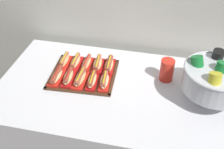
{
  "coord_description": "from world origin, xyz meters",
  "views": [
    {
      "loc": [
        0.21,
        -1.28,
        1.89
      ],
      "look_at": [
        -0.08,
        0.0,
        0.87
      ],
      "focal_mm": 45.86,
      "sensor_mm": 36.0,
      "label": 1
    }
  ],
  "objects_px": {
    "hot_dog_2": "(80,78)",
    "hot_dog_4": "(104,81)",
    "buffet_table": "(123,130)",
    "hot_dog_3": "(92,80)",
    "hot_dog_0": "(57,76)",
    "hot_dog_7": "(86,63)",
    "hot_dog_1": "(68,77)",
    "hot_dog_9": "(109,65)",
    "serving_tray": "(84,74)",
    "hot_dog_8": "(98,64)",
    "hot_dog_5": "(64,61)",
    "punch_bowl": "(215,78)",
    "cup_stack": "(167,70)",
    "hot_dog_6": "(75,62)"
  },
  "relations": [
    {
      "from": "hot_dog_0",
      "to": "hot_dog_9",
      "type": "distance_m",
      "value": 0.34
    },
    {
      "from": "hot_dog_4",
      "to": "hot_dog_8",
      "type": "bearing_deg",
      "value": 117.9
    },
    {
      "from": "hot_dog_2",
      "to": "hot_dog_9",
      "type": "relative_size",
      "value": 0.95
    },
    {
      "from": "buffet_table",
      "to": "hot_dog_1",
      "type": "bearing_deg",
      "value": -179.11
    },
    {
      "from": "hot_dog_1",
      "to": "hot_dog_6",
      "type": "xyz_separation_m",
      "value": [
        -0.01,
        0.16,
        -0.0
      ]
    },
    {
      "from": "buffet_table",
      "to": "hot_dog_8",
      "type": "relative_size",
      "value": 9.18
    },
    {
      "from": "hot_dog_0",
      "to": "punch_bowl",
      "type": "xyz_separation_m",
      "value": [
        0.92,
        0.03,
        0.12
      ]
    },
    {
      "from": "serving_tray",
      "to": "hot_dog_4",
      "type": "height_order",
      "value": "hot_dog_4"
    },
    {
      "from": "hot_dog_2",
      "to": "hot_dog_4",
      "type": "xyz_separation_m",
      "value": [
        0.15,
        0.01,
        -0.0
      ]
    },
    {
      "from": "hot_dog_9",
      "to": "cup_stack",
      "type": "height_order",
      "value": "cup_stack"
    },
    {
      "from": "hot_dog_4",
      "to": "hot_dog_8",
      "type": "relative_size",
      "value": 0.98
    },
    {
      "from": "hot_dog_2",
      "to": "hot_dog_3",
      "type": "xyz_separation_m",
      "value": [
        0.07,
        0.0,
        -0.0
      ]
    },
    {
      "from": "hot_dog_5",
      "to": "hot_dog_8",
      "type": "xyz_separation_m",
      "value": [
        0.22,
        0.01,
        -0.0
      ]
    },
    {
      "from": "buffet_table",
      "to": "hot_dog_7",
      "type": "height_order",
      "value": "hot_dog_7"
    },
    {
      "from": "hot_dog_1",
      "to": "hot_dog_9",
      "type": "bearing_deg",
      "value": 39.71
    },
    {
      "from": "hot_dog_8",
      "to": "punch_bowl",
      "type": "height_order",
      "value": "punch_bowl"
    },
    {
      "from": "hot_dog_5",
      "to": "punch_bowl",
      "type": "relative_size",
      "value": 0.46
    },
    {
      "from": "hot_dog_2",
      "to": "cup_stack",
      "type": "distance_m",
      "value": 0.53
    },
    {
      "from": "hot_dog_4",
      "to": "hot_dog_7",
      "type": "relative_size",
      "value": 0.97
    },
    {
      "from": "buffet_table",
      "to": "hot_dog_1",
      "type": "height_order",
      "value": "hot_dog_1"
    },
    {
      "from": "hot_dog_5",
      "to": "hot_dog_9",
      "type": "distance_m",
      "value": 0.3
    },
    {
      "from": "hot_dog_0",
      "to": "hot_dog_7",
      "type": "distance_m",
      "value": 0.22
    },
    {
      "from": "punch_bowl",
      "to": "cup_stack",
      "type": "distance_m",
      "value": 0.3
    },
    {
      "from": "hot_dog_0",
      "to": "hot_dog_7",
      "type": "xyz_separation_m",
      "value": [
        0.14,
        0.17,
        -0.0
      ]
    },
    {
      "from": "serving_tray",
      "to": "hot_dog_7",
      "type": "distance_m",
      "value": 0.09
    },
    {
      "from": "hot_dog_7",
      "to": "cup_stack",
      "type": "height_order",
      "value": "cup_stack"
    },
    {
      "from": "punch_bowl",
      "to": "serving_tray",
      "type": "bearing_deg",
      "value": 175.37
    },
    {
      "from": "hot_dog_3",
      "to": "hot_dog_1",
      "type": "bearing_deg",
      "value": -176.55
    },
    {
      "from": "hot_dog_3",
      "to": "hot_dog_5",
      "type": "xyz_separation_m",
      "value": [
        -0.23,
        0.15,
        0.0
      ]
    },
    {
      "from": "hot_dog_2",
      "to": "hot_dog_1",
      "type": "bearing_deg",
      "value": -176.55
    },
    {
      "from": "hot_dog_4",
      "to": "buffet_table",
      "type": "bearing_deg",
      "value": -3.73
    },
    {
      "from": "hot_dog_1",
      "to": "hot_dog_9",
      "type": "height_order",
      "value": "hot_dog_1"
    },
    {
      "from": "hot_dog_3",
      "to": "hot_dog_4",
      "type": "bearing_deg",
      "value": 3.45
    },
    {
      "from": "hot_dog_0",
      "to": "hot_dog_1",
      "type": "bearing_deg",
      "value": 3.45
    },
    {
      "from": "serving_tray",
      "to": "hot_dog_1",
      "type": "distance_m",
      "value": 0.12
    },
    {
      "from": "hot_dog_4",
      "to": "hot_dog_7",
      "type": "xyz_separation_m",
      "value": [
        -0.16,
        0.16,
        -0.0
      ]
    },
    {
      "from": "hot_dog_0",
      "to": "hot_dog_4",
      "type": "height_order",
      "value": "hot_dog_4"
    },
    {
      "from": "hot_dog_5",
      "to": "hot_dog_8",
      "type": "relative_size",
      "value": 0.97
    },
    {
      "from": "hot_dog_6",
      "to": "punch_bowl",
      "type": "height_order",
      "value": "punch_bowl"
    },
    {
      "from": "hot_dog_1",
      "to": "hot_dog_8",
      "type": "height_order",
      "value": "hot_dog_1"
    },
    {
      "from": "buffet_table",
      "to": "hot_dog_3",
      "type": "xyz_separation_m",
      "value": [
        -0.2,
        0.0,
        0.4
      ]
    },
    {
      "from": "hot_dog_7",
      "to": "cup_stack",
      "type": "distance_m",
      "value": 0.52
    },
    {
      "from": "hot_dog_0",
      "to": "hot_dog_8",
      "type": "relative_size",
      "value": 1.0
    },
    {
      "from": "hot_dog_1",
      "to": "hot_dog_4",
      "type": "distance_m",
      "value": 0.23
    },
    {
      "from": "hot_dog_0",
      "to": "hot_dog_2",
      "type": "xyz_separation_m",
      "value": [
        0.15,
        0.01,
        0.0
      ]
    },
    {
      "from": "hot_dog_6",
      "to": "hot_dog_7",
      "type": "xyz_separation_m",
      "value": [
        0.07,
        0.0,
        -0.0
      ]
    },
    {
      "from": "hot_dog_5",
      "to": "hot_dog_6",
      "type": "bearing_deg",
      "value": 3.45
    },
    {
      "from": "hot_dog_9",
      "to": "hot_dog_7",
      "type": "bearing_deg",
      "value": -176.55
    },
    {
      "from": "hot_dog_2",
      "to": "hot_dog_6",
      "type": "bearing_deg",
      "value": 117.9
    },
    {
      "from": "serving_tray",
      "to": "hot_dog_9",
      "type": "relative_size",
      "value": 2.29
    }
  ]
}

